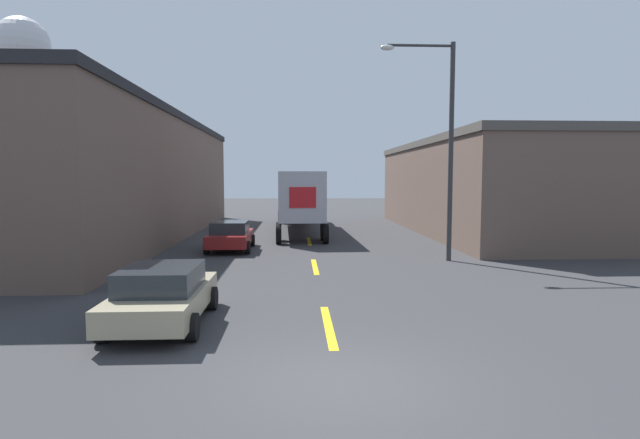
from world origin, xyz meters
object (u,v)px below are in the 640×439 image
(parked_car_left_far, at_px, (230,235))
(street_lamp, at_px, (443,136))
(semi_truck, at_px, (298,196))
(water_tower, at_px, (22,47))
(parked_car_left_near, at_px, (163,294))

(parked_car_left_far, height_order, street_lamp, street_lamp)
(semi_truck, distance_m, water_tower, 34.74)
(semi_truck, bearing_deg, parked_car_left_near, -100.18)
(parked_car_left_near, bearing_deg, water_tower, 120.66)
(parked_car_left_near, bearing_deg, semi_truck, 81.22)
(parked_car_left_far, distance_m, parked_car_left_near, 12.29)
(parked_car_left_near, distance_m, street_lamp, 13.44)
(semi_truck, distance_m, parked_car_left_near, 21.69)
(semi_truck, relative_size, parked_car_left_near, 3.79)
(semi_truck, relative_size, water_tower, 0.82)
(semi_truck, bearing_deg, water_tower, 144.79)
(parked_car_left_far, bearing_deg, street_lamp, -21.12)
(parked_car_left_near, height_order, street_lamp, street_lamp)
(water_tower, bearing_deg, semi_truck, -33.81)
(parked_car_left_far, relative_size, street_lamp, 0.46)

